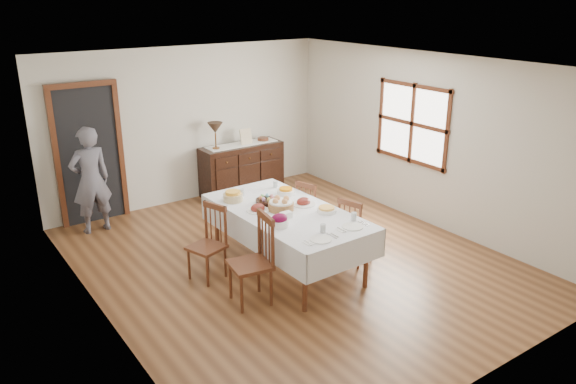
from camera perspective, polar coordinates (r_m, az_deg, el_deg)
ground at (r=7.61m, az=0.44°, el=-6.96°), size 6.00×6.00×0.00m
room_shell at (r=7.28m, az=-2.40°, el=5.60°), size 5.02×6.02×2.65m
dining_table at (r=7.14m, az=-0.16°, el=-2.58°), size 1.23×2.35×0.80m
chair_left_near at (r=6.44m, az=-3.43°, el=-6.80°), size 0.51×0.51×1.07m
chair_left_far at (r=7.07m, az=-8.02°, el=-5.03°), size 0.50×0.50×0.95m
chair_right_near at (r=7.41m, az=6.74°, el=-3.90°), size 0.46×0.46×0.92m
chair_right_far at (r=8.07m, az=2.30°, el=-1.84°), size 0.46×0.46×0.90m
sideboard at (r=9.99m, az=-4.71°, el=2.34°), size 1.48×0.54×0.89m
person at (r=8.71m, az=-19.46°, el=1.47°), size 0.56×0.37×1.72m
bread_basket at (r=7.09m, az=-0.72°, el=-1.32°), size 0.33×0.33×0.17m
egg_basket at (r=7.33m, az=-2.18°, el=-0.88°), size 0.29×0.29×0.11m
ham_platter_a at (r=7.08m, az=-3.09°, el=-1.71°), size 0.29×0.29×0.11m
ham_platter_b at (r=7.29m, az=1.58°, el=-1.05°), size 0.31×0.31×0.11m
beet_bowl at (r=6.60m, az=-0.87°, el=-2.93°), size 0.21×0.21×0.16m
carrot_bowl at (r=7.64m, az=-0.22°, el=0.05°), size 0.24×0.24×0.09m
pineapple_bowl at (r=7.44m, az=-5.61°, el=-0.46°), size 0.26×0.26×0.14m
casserole_dish at (r=7.05m, az=3.94°, el=-1.80°), size 0.24×0.24×0.07m
butter_dish at (r=6.87m, az=-0.19°, el=-2.33°), size 0.14×0.09×0.07m
setting_left at (r=6.34m, az=3.38°, el=-4.44°), size 0.42×0.31×0.10m
setting_right at (r=6.70m, az=6.58°, el=-3.17°), size 0.42×0.31×0.10m
glass_far_a at (r=7.61m, az=-4.70°, el=-0.06°), size 0.07×0.07×0.10m
glass_far_b at (r=7.92m, az=-1.28°, el=0.79°), size 0.07×0.07×0.09m
runner at (r=9.90m, az=-4.73°, el=4.88°), size 1.30×0.35×0.01m
table_lamp at (r=9.56m, az=-7.41°, el=6.40°), size 0.26×0.26×0.46m
picture_frame at (r=9.85m, az=-4.29°, el=5.63°), size 0.22×0.08×0.28m
deco_bowl at (r=10.11m, az=-2.55°, el=5.39°), size 0.20×0.20×0.06m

